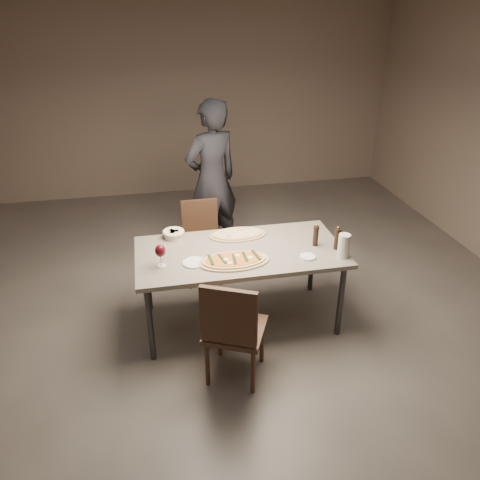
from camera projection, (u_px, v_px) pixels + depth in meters
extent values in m
plane|color=#5D5750|center=(240.00, 320.00, 4.41)|extent=(7.00, 7.00, 0.00)
plane|color=gray|center=(191.00, 99.00, 6.82)|extent=(6.00, 0.00, 6.00)
cube|color=gray|center=(240.00, 252.00, 4.08)|extent=(1.80, 0.90, 0.04)
cylinder|color=#333335|center=(150.00, 324.00, 3.78)|extent=(0.05, 0.05, 0.71)
cylinder|color=#333335|center=(341.00, 301.00, 4.08)|extent=(0.05, 0.05, 0.71)
cylinder|color=#333335|center=(147.00, 277.00, 4.42)|extent=(0.05, 0.05, 0.71)
cylinder|color=#333335|center=(312.00, 260.00, 4.72)|extent=(0.05, 0.05, 0.71)
ellipsoid|color=white|center=(237.00, 255.00, 3.91)|extent=(0.05, 0.05, 0.01)
ellipsoid|color=white|center=(226.00, 259.00, 3.85)|extent=(0.05, 0.05, 0.01)
ellipsoid|color=white|center=(230.00, 262.00, 3.80)|extent=(0.05, 0.05, 0.01)
ellipsoid|color=white|center=(250.00, 257.00, 3.88)|extent=(0.05, 0.05, 0.01)
cube|color=black|center=(211.00, 260.00, 3.85)|extent=(0.03, 0.17, 0.01)
cube|color=black|center=(222.00, 259.00, 3.86)|extent=(0.06, 0.17, 0.01)
cube|color=black|center=(234.00, 259.00, 3.86)|extent=(0.04, 0.17, 0.01)
cube|color=black|center=(245.00, 256.00, 3.89)|extent=(0.02, 0.17, 0.01)
cube|color=black|center=(256.00, 255.00, 3.92)|extent=(0.05, 0.17, 0.01)
cylinder|color=pink|center=(246.00, 228.00, 4.38)|extent=(0.06, 0.06, 0.00)
cylinder|color=pink|center=(222.00, 232.00, 4.30)|extent=(0.06, 0.06, 0.00)
cylinder|color=pink|center=(241.00, 229.00, 4.36)|extent=(0.06, 0.06, 0.00)
cylinder|color=pink|center=(228.00, 236.00, 4.23)|extent=(0.06, 0.06, 0.00)
cylinder|color=beige|center=(174.00, 234.00, 4.27)|extent=(0.17, 0.17, 0.07)
torus|color=beige|center=(173.00, 232.00, 4.26)|extent=(0.20, 0.20, 0.03)
cube|color=#A07941|center=(176.00, 233.00, 4.27)|extent=(0.06, 0.05, 0.04)
cube|color=#A07941|center=(172.00, 232.00, 4.28)|extent=(0.07, 0.07, 0.04)
cube|color=#A07941|center=(172.00, 234.00, 4.25)|extent=(0.05, 0.06, 0.04)
cylinder|color=white|center=(308.00, 257.00, 3.95)|extent=(0.13, 0.13, 0.02)
cylinder|color=gold|center=(308.00, 256.00, 3.95)|extent=(0.09, 0.09, 0.00)
cylinder|color=black|center=(337.00, 240.00, 4.05)|extent=(0.05, 0.05, 0.18)
cylinder|color=black|center=(338.00, 230.00, 4.01)|extent=(0.06, 0.06, 0.02)
sphere|color=gold|center=(338.00, 227.00, 4.00)|extent=(0.02, 0.02, 0.02)
cylinder|color=black|center=(316.00, 237.00, 4.11)|extent=(0.05, 0.05, 0.17)
cylinder|color=black|center=(316.00, 227.00, 4.07)|extent=(0.05, 0.05, 0.02)
sphere|color=gold|center=(317.00, 225.00, 4.06)|extent=(0.02, 0.02, 0.02)
cylinder|color=silver|center=(344.00, 246.00, 3.92)|extent=(0.10, 0.10, 0.21)
cylinder|color=silver|center=(162.00, 266.00, 3.83)|extent=(0.07, 0.07, 0.01)
cylinder|color=silver|center=(161.00, 260.00, 3.80)|extent=(0.01, 0.01, 0.09)
ellipsoid|color=#420911|center=(160.00, 251.00, 3.76)|extent=(0.09, 0.09, 0.10)
cylinder|color=white|center=(194.00, 263.00, 3.86)|extent=(0.19, 0.19, 0.01)
cube|color=#3D2619|center=(235.00, 330.00, 3.60)|extent=(0.58, 0.58, 0.04)
cylinder|color=#3D2619|center=(207.00, 364.00, 3.58)|extent=(0.04, 0.04, 0.41)
cylinder|color=#3D2619|center=(253.00, 372.00, 3.51)|extent=(0.04, 0.04, 0.41)
cylinder|color=#3D2619|center=(220.00, 335.00, 3.89)|extent=(0.04, 0.04, 0.41)
cylinder|color=#3D2619|center=(262.00, 342.00, 3.82)|extent=(0.04, 0.04, 0.41)
cube|color=#3D2619|center=(229.00, 317.00, 3.30)|extent=(0.40, 0.21, 0.46)
cube|color=#3D2619|center=(203.00, 246.00, 4.90)|extent=(0.40, 0.40, 0.04)
cylinder|color=#3D2619|center=(216.00, 255.00, 5.16)|extent=(0.03, 0.03, 0.37)
cylinder|color=#3D2619|center=(187.00, 257.00, 5.10)|extent=(0.03, 0.03, 0.37)
cylinder|color=#3D2619|center=(221.00, 270.00, 4.88)|extent=(0.03, 0.03, 0.37)
cylinder|color=#3D2619|center=(190.00, 273.00, 4.82)|extent=(0.03, 0.03, 0.37)
cube|color=#3D2619|center=(200.00, 218.00, 4.94)|extent=(0.38, 0.04, 0.42)
imported|color=black|center=(212.00, 180.00, 5.22)|extent=(0.77, 0.66, 1.80)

